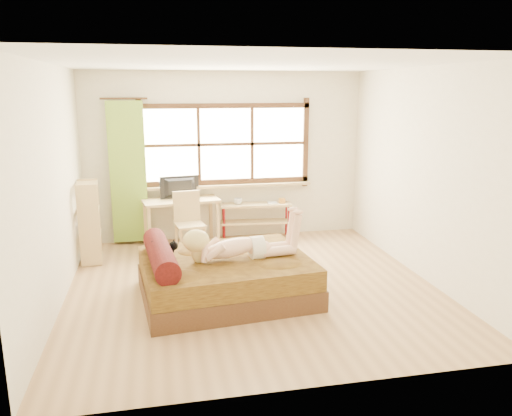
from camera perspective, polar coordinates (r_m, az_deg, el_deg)
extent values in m
plane|color=#9E754C|center=(6.35, -0.44, -8.92)|extent=(4.50, 4.50, 0.00)
plane|color=white|center=(5.88, -0.49, 16.20)|extent=(4.50, 4.50, 0.00)
plane|color=silver|center=(8.17, -3.49, 5.90)|extent=(4.50, 0.00, 4.50)
plane|color=silver|center=(3.84, 5.94, -2.75)|extent=(4.50, 0.00, 4.50)
plane|color=silver|center=(5.97, -22.18, 2.15)|extent=(0.00, 4.50, 4.50)
plane|color=silver|center=(6.76, 18.64, 3.65)|extent=(0.00, 4.50, 4.50)
cube|color=#FFEDBF|center=(8.14, -3.50, 7.29)|extent=(2.60, 0.01, 1.30)
cube|color=tan|center=(8.16, -3.36, 2.56)|extent=(2.80, 0.16, 0.04)
cube|color=#5D8825|center=(8.01, -14.41, 3.91)|extent=(0.55, 0.10, 2.20)
cube|color=#381B10|center=(6.03, -3.41, -8.97)|extent=(2.09, 1.75, 0.24)
cube|color=#331F0B|center=(5.94, -3.44, -6.80)|extent=(2.05, 1.71, 0.24)
cylinder|color=black|center=(5.74, -10.85, -5.25)|extent=(0.41, 1.34, 0.27)
cube|color=tan|center=(7.91, -8.59, 0.85)|extent=(1.24, 0.71, 0.04)
cube|color=tan|center=(7.71, -12.07, -2.42)|extent=(0.06, 0.06, 0.70)
cube|color=tan|center=(7.92, -4.36, -1.72)|extent=(0.06, 0.06, 0.70)
cube|color=tan|center=(8.12, -12.53, -1.63)|extent=(0.06, 0.06, 0.70)
cube|color=tan|center=(8.32, -5.19, -0.99)|extent=(0.06, 0.06, 0.70)
imported|color=black|center=(7.92, -8.65, 2.32)|extent=(0.62, 0.18, 0.35)
cube|color=tan|center=(7.55, -7.57, -1.95)|extent=(0.47, 0.47, 0.04)
cube|color=tan|center=(7.66, -7.94, 0.23)|extent=(0.41, 0.10, 0.47)
cube|color=tan|center=(7.41, -8.54, -4.08)|extent=(0.04, 0.04, 0.41)
cube|color=tan|center=(7.49, -5.90, -3.82)|extent=(0.04, 0.04, 0.41)
cube|color=tan|center=(7.74, -9.08, -3.34)|extent=(0.04, 0.04, 0.41)
cube|color=tan|center=(7.81, -6.55, -3.10)|extent=(0.04, 0.04, 0.41)
cube|color=tan|center=(8.21, -0.02, 0.37)|extent=(1.18, 0.38, 0.04)
cube|color=tan|center=(8.28, -0.02, -1.59)|extent=(1.18, 0.38, 0.03)
cylinder|color=maroon|center=(8.12, -3.66, -1.78)|extent=(0.03, 0.03, 0.58)
cylinder|color=maroon|center=(8.24, 3.75, -1.55)|extent=(0.03, 0.03, 0.58)
cylinder|color=maroon|center=(8.34, -3.75, -1.36)|extent=(0.03, 0.03, 0.58)
cylinder|color=maroon|center=(8.46, 3.47, -1.15)|extent=(0.03, 0.03, 0.58)
cube|color=#C38430|center=(8.26, 2.98, 0.84)|extent=(0.10, 0.10, 0.08)
imported|color=gray|center=(8.14, -2.09, 0.77)|extent=(0.14, 0.14, 0.10)
imported|color=gray|center=(8.24, 1.34, 0.62)|extent=(0.17, 0.22, 0.02)
cube|color=tan|center=(7.60, -18.19, -5.42)|extent=(0.32, 0.50, 0.03)
cube|color=tan|center=(7.50, -18.39, -2.82)|extent=(0.32, 0.50, 0.03)
cube|color=tan|center=(7.41, -18.59, -0.15)|extent=(0.32, 0.50, 0.03)
cube|color=tan|center=(7.34, -18.80, 2.58)|extent=(0.32, 0.50, 0.03)
cube|color=tan|center=(7.22, -18.54, -1.96)|extent=(0.29, 0.05, 1.15)
cube|color=tan|center=(7.68, -18.44, -1.06)|extent=(0.29, 0.05, 1.15)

